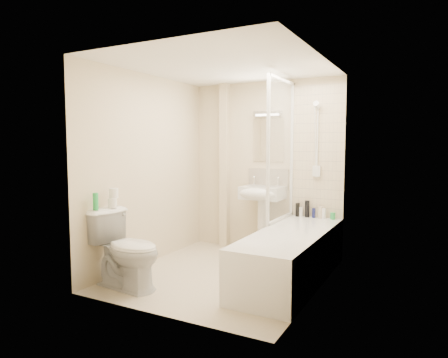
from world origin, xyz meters
The scene contains 26 objects.
floor centered at (0.00, 0.00, 0.00)m, with size 2.50×2.50×0.00m, color beige.
wall_back centered at (0.00, 1.25, 1.20)m, with size 2.20×0.02×2.40m, color beige.
wall_left centered at (-1.10, 0.00, 1.20)m, with size 0.02×2.50×2.40m, color beige.
wall_right centered at (1.10, 0.00, 1.20)m, with size 0.02×2.50×2.40m, color beige.
ceiling centered at (0.00, 0.00, 2.40)m, with size 2.20×2.50×0.02m, color white.
tile_back centered at (0.75, 1.24, 1.42)m, with size 0.70×0.01×1.75m, color beige.
tile_right centered at (1.09, 0.20, 1.42)m, with size 0.01×2.10×1.75m, color beige.
pipe_boxing centered at (-0.62, 1.19, 1.20)m, with size 0.12×0.12×2.40m, color beige.
splashback centered at (0.05, 1.24, 1.03)m, with size 0.60×0.01×0.30m, color beige.
mirror centered at (0.05, 1.24, 1.58)m, with size 0.46×0.01×0.60m, color white.
strip_light centered at (0.05, 1.22, 1.95)m, with size 0.42×0.07×0.07m, color silver.
bathtub centered at (0.75, 0.20, 0.29)m, with size 0.70×2.10×0.55m.
shower_screen centered at (0.40, 0.80, 1.45)m, with size 0.04×0.92×1.80m.
shower_fixture centered at (0.75, 1.19, 1.55)m, with size 0.10×0.16×0.99m.
pedestal_sink centered at (0.05, 1.01, 0.76)m, with size 0.56×0.50×1.08m.
bottle_black_a centered at (0.51, 1.16, 0.64)m, with size 0.06×0.06×0.18m, color black.
bottle_white_a centered at (0.56, 1.16, 0.61)m, with size 0.05×0.05×0.13m, color white.
bottle_black_b centered at (0.64, 1.16, 0.66)m, with size 0.06×0.06×0.22m, color black.
bottle_blue centered at (0.74, 1.16, 0.61)m, with size 0.04×0.04×0.13m, color navy.
bottle_cream centered at (0.82, 1.16, 0.63)m, with size 0.06×0.06×0.16m, color beige.
bottle_white_b centered at (0.87, 1.16, 0.62)m, with size 0.05×0.05×0.14m, color white.
bottle_green centered at (0.99, 1.16, 0.59)m, with size 0.06×0.06×0.09m, color green.
toilet centered at (-0.72, -0.85, 0.42)m, with size 0.86×0.55×0.83m, color white.
toilet_roll_lower centered at (-0.97, -0.78, 0.88)m, with size 0.10×0.10×0.10m, color white.
toilet_roll_upper centered at (-0.97, -0.75, 0.99)m, with size 0.10×0.10×0.11m, color white.
green_bottle centered at (-1.01, -0.98, 0.92)m, with size 0.06×0.06×0.18m, color green.
Camera 1 is at (2.14, -4.02, 1.53)m, focal length 32.00 mm.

